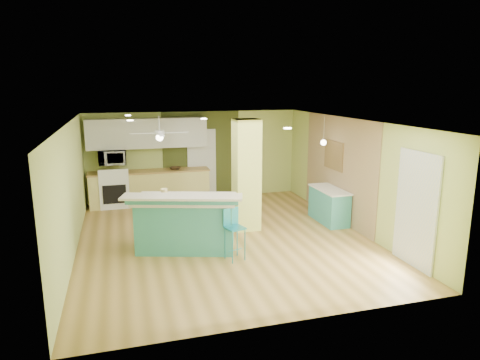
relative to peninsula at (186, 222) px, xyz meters
name	(u,v)px	position (x,y,z in m)	size (l,w,h in m)	color
floor	(224,238)	(0.86, 0.36, -0.56)	(6.00, 7.00, 0.01)	olive
ceiling	(223,121)	(0.86, 0.36, 1.95)	(6.00, 7.00, 0.01)	white
wall_back	(194,156)	(0.86, 3.87, 0.69)	(6.00, 0.01, 2.50)	#B5C469
wall_front	(286,238)	(0.86, -3.14, 0.69)	(6.00, 0.01, 2.50)	#B5C469
wall_left	(70,191)	(-2.14, 0.36, 0.69)	(0.01, 7.00, 2.50)	#B5C469
wall_right	(351,174)	(3.87, 0.36, 0.69)	(0.01, 7.00, 2.50)	#B5C469
wood_panel	(338,169)	(3.85, 0.96, 0.69)	(0.02, 3.40, 2.50)	#8C6F50
olive_accent	(201,155)	(1.06, 3.85, 0.69)	(2.20, 0.02, 2.50)	#3E451B
interior_door	(202,164)	(1.06, 3.82, 0.44)	(0.82, 0.05, 2.00)	silver
french_door	(416,210)	(3.83, -1.94, 0.49)	(0.04, 1.08, 2.10)	silver
column	(246,175)	(1.51, 0.86, 0.69)	(0.55, 0.55, 2.50)	#DAE067
kitchen_run	(150,187)	(-0.44, 3.56, -0.09)	(3.25, 0.63, 0.94)	#D4C66F
stove	(115,190)	(-1.39, 3.55, -0.10)	(0.76, 0.66, 1.08)	white
upper_cabinets	(148,133)	(-0.44, 3.68, 1.39)	(3.20, 0.34, 0.80)	silver
microwave	(112,157)	(-1.39, 3.56, 0.79)	(0.70, 0.48, 0.39)	white
ceiling_fan	(159,133)	(-0.24, 2.36, 1.52)	(1.41, 1.41, 0.61)	silver
pendant_lamp	(323,142)	(3.51, 1.11, 1.33)	(0.14, 0.14, 0.69)	silver
wall_decor	(334,155)	(3.83, 1.16, 0.99)	(0.03, 0.90, 0.70)	brown
peninsula	(186,222)	(0.00, 0.00, 0.00)	(2.38, 1.76, 1.21)	teal
bar_stool	(233,225)	(0.77, -0.75, 0.10)	(0.40, 0.40, 0.98)	teal
side_counter	(329,205)	(3.56, 0.79, -0.15)	(0.54, 1.26, 0.81)	teal
fruit_bowl	(175,168)	(0.26, 3.49, 0.42)	(0.31, 0.31, 0.08)	#332314
canister	(164,193)	(-0.39, 0.22, 0.57)	(0.13, 0.13, 0.17)	gold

